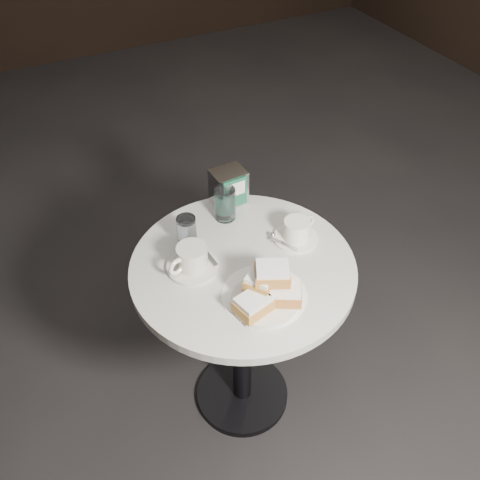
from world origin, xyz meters
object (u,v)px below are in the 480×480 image
coffee_cup_right (297,231)px  beignet_plate (267,291)px  water_glass_left (187,231)px  water_glass_right (225,204)px  napkin_dispenser (229,187)px  coffee_cup_left (192,260)px  cafe_table (243,306)px

coffee_cup_right → beignet_plate: bearing=-151.7°
water_glass_left → water_glass_right: bearing=20.3°
coffee_cup_right → napkin_dispenser: 0.29m
coffee_cup_left → napkin_dispenser: 0.34m
cafe_table → coffee_cup_right: coffee_cup_right is taller
beignet_plate → coffee_cup_right: bearing=42.2°
coffee_cup_right → water_glass_right: bearing=114.2°
beignet_plate → coffee_cup_right: (0.21, 0.19, -0.01)m
water_glass_right → napkin_dispenser: napkin_dispenser is taller
coffee_cup_right → water_glass_right: (-0.16, 0.20, 0.02)m
cafe_table → coffee_cup_left: (-0.15, 0.05, 0.23)m
coffee_cup_left → cafe_table: bearing=-39.1°
cafe_table → napkin_dispenser: napkin_dispenser is taller
beignet_plate → water_glass_left: beignet_plate is taller
cafe_table → napkin_dispenser: (0.09, 0.30, 0.26)m
water_glass_left → napkin_dispenser: napkin_dispenser is taller
napkin_dispenser → coffee_cup_left: bearing=-138.3°
beignet_plate → napkin_dispenser: napkin_dispenser is taller
coffee_cup_left → water_glass_right: size_ratio=1.77×
cafe_table → beignet_plate: size_ratio=3.46×
coffee_cup_left → coffee_cup_right: size_ratio=1.16×
coffee_cup_right → water_glass_right: water_glass_right is taller
coffee_cup_right → water_glass_left: (-0.32, 0.14, 0.02)m
cafe_table → water_glass_left: 0.32m
coffee_cup_right → water_glass_right: 0.26m
water_glass_right → napkin_dispenser: size_ratio=0.88×
coffee_cup_left → napkin_dispenser: (0.24, 0.24, 0.03)m
coffee_cup_left → water_glass_left: (0.03, 0.11, 0.01)m
beignet_plate → water_glass_left: size_ratio=2.16×
cafe_table → napkin_dispenser: 0.41m
coffee_cup_left → water_glass_right: (0.19, 0.17, 0.02)m
water_glass_left → cafe_table: bearing=-56.0°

